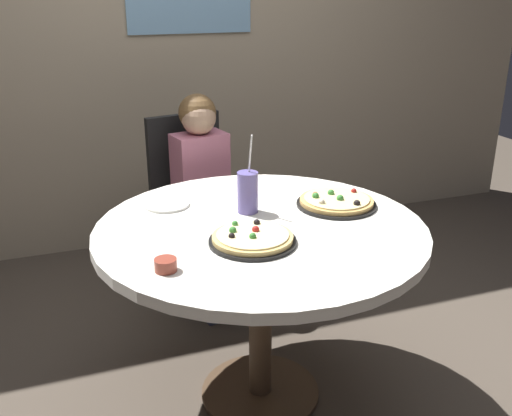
{
  "coord_description": "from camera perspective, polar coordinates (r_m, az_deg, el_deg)",
  "views": [
    {
      "loc": [
        -0.68,
        -1.83,
        1.57
      ],
      "look_at": [
        0.0,
        0.05,
        0.8
      ],
      "focal_mm": 40.72,
      "sensor_mm": 36.0,
      "label": 1
    }
  ],
  "objects": [
    {
      "name": "dining_table",
      "position": [
        2.16,
        0.45,
        -4.11
      ],
      "size": [
        1.21,
        1.21,
        0.75
      ],
      "color": "silver",
      "rests_on": "ground_plane"
    },
    {
      "name": "pizza_veggie",
      "position": [
        1.97,
        -0.36,
        -3.01
      ],
      "size": [
        0.3,
        0.3,
        0.05
      ],
      "color": "black",
      "rests_on": "dining_table"
    },
    {
      "name": "pizza_cheese",
      "position": [
        2.32,
        7.89,
        0.61
      ],
      "size": [
        0.32,
        0.32,
        0.05
      ],
      "color": "black",
      "rests_on": "dining_table"
    },
    {
      "name": "plate_small",
      "position": [
        2.33,
        -8.76,
        0.35
      ],
      "size": [
        0.18,
        0.18,
        0.01
      ],
      "primitive_type": "cylinder",
      "color": "white",
      "rests_on": "dining_table"
    },
    {
      "name": "chair_wooden",
      "position": [
        3.06,
        -6.2,
        1.15
      ],
      "size": [
        0.47,
        0.47,
        0.95
      ],
      "color": "black",
      "rests_on": "ground_plane"
    },
    {
      "name": "sauce_bowl",
      "position": [
        1.81,
        -8.87,
        -5.54
      ],
      "size": [
        0.07,
        0.07,
        0.04
      ],
      "primitive_type": "cylinder",
      "color": "brown",
      "rests_on": "dining_table"
    },
    {
      "name": "diner_child",
      "position": [
        2.93,
        -4.71,
        -0.76
      ],
      "size": [
        0.32,
        0.43,
        1.08
      ],
      "color": "#3F4766",
      "rests_on": "ground_plane"
    },
    {
      "name": "ground_plane",
      "position": [
        2.51,
        0.41,
        -17.72
      ],
      "size": [
        8.0,
        8.0,
        0.0
      ],
      "primitive_type": "plane",
      "color": "#4C4238"
    },
    {
      "name": "wall_with_window",
      "position": [
        3.64,
        -9.62,
        18.98
      ],
      "size": [
        5.2,
        0.14,
        2.9
      ],
      "color": "tan",
      "rests_on": "ground_plane"
    },
    {
      "name": "soda_cup",
      "position": [
        2.21,
        -0.9,
        1.57
      ],
      "size": [
        0.08,
        0.08,
        0.31
      ],
      "color": "#6659A5",
      "rests_on": "dining_table"
    }
  ]
}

